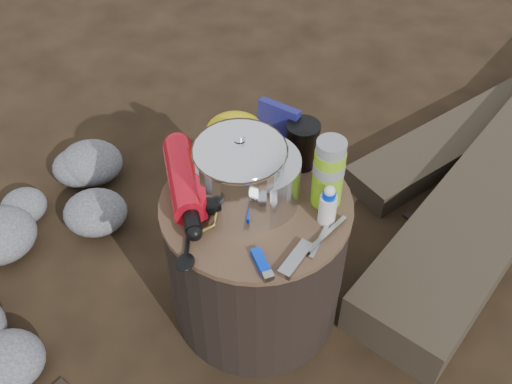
% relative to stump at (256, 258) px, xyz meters
% --- Properties ---
extents(ground, '(60.00, 60.00, 0.00)m').
position_rel_stump_xyz_m(ground, '(0.00, 0.00, -0.22)').
color(ground, black).
rests_on(ground, ground).
extents(stump, '(0.48, 0.48, 0.44)m').
position_rel_stump_xyz_m(stump, '(0.00, 0.00, 0.00)').
color(stump, black).
rests_on(stump, ground).
extents(rock_ring, '(0.39, 0.84, 0.17)m').
position_rel_stump_xyz_m(rock_ring, '(-0.70, 0.04, -0.14)').
color(rock_ring, '#5B5B60').
rests_on(rock_ring, ground).
extents(log_small, '(0.88, 0.92, 0.09)m').
position_rel_stump_xyz_m(log_small, '(0.65, 0.88, -0.18)').
color(log_small, '#332A1F').
rests_on(log_small, ground).
extents(foil_windscreen, '(0.22, 0.22, 0.13)m').
position_rel_stump_xyz_m(foil_windscreen, '(-0.00, 0.01, 0.29)').
color(foil_windscreen, silver).
rests_on(foil_windscreen, stump).
extents(camping_pot, '(0.22, 0.22, 0.22)m').
position_rel_stump_xyz_m(camping_pot, '(-0.03, -0.01, 0.33)').
color(camping_pot, white).
rests_on(camping_pot, stump).
extents(fuel_bottle, '(0.20, 0.33, 0.08)m').
position_rel_stump_xyz_m(fuel_bottle, '(-0.18, 0.01, 0.26)').
color(fuel_bottle, red).
rests_on(fuel_bottle, stump).
extents(thermos, '(0.07, 0.07, 0.19)m').
position_rel_stump_xyz_m(thermos, '(0.17, 0.04, 0.31)').
color(thermos, '#7ABB18').
rests_on(thermos, stump).
extents(travel_mug, '(0.08, 0.08, 0.12)m').
position_rel_stump_xyz_m(travel_mug, '(0.09, 0.17, 0.28)').
color(travel_mug, black).
rests_on(travel_mug, stump).
extents(stuff_sack, '(0.17, 0.14, 0.11)m').
position_rel_stump_xyz_m(stuff_sack, '(-0.09, 0.18, 0.28)').
color(stuff_sack, '#D2BA0C').
rests_on(stuff_sack, stump).
extents(food_pouch, '(0.12, 0.07, 0.15)m').
position_rel_stump_xyz_m(food_pouch, '(0.02, 0.20, 0.29)').
color(food_pouch, navy).
rests_on(food_pouch, stump).
extents(lighter, '(0.07, 0.09, 0.02)m').
position_rel_stump_xyz_m(lighter, '(0.05, -0.18, 0.23)').
color(lighter, '#002BD0').
rests_on(lighter, stump).
extents(multitool, '(0.07, 0.11, 0.02)m').
position_rel_stump_xyz_m(multitool, '(0.12, -0.16, 0.23)').
color(multitool, '#A5A5AA').
rests_on(multitool, stump).
extents(pot_grabber, '(0.09, 0.14, 0.01)m').
position_rel_stump_xyz_m(pot_grabber, '(0.17, -0.08, 0.23)').
color(pot_grabber, '#A5A5AA').
rests_on(pot_grabber, stump).
extents(spork, '(0.07, 0.17, 0.01)m').
position_rel_stump_xyz_m(spork, '(-0.13, -0.14, 0.23)').
color(spork, black).
rests_on(spork, stump).
extents(squeeze_bottle, '(0.04, 0.04, 0.10)m').
position_rel_stump_xyz_m(squeeze_bottle, '(0.18, -0.03, 0.27)').
color(squeeze_bottle, silver).
rests_on(squeeze_bottle, stump).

